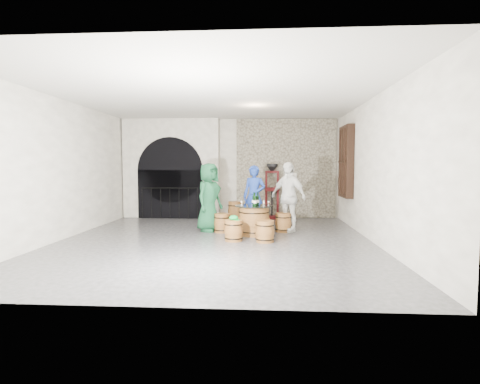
# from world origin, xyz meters

# --- Properties ---
(ground) EXTENTS (8.00, 8.00, 0.00)m
(ground) POSITION_xyz_m (0.00, 0.00, 0.00)
(ground) COLOR #2C2C2E
(ground) RESTS_ON ground
(wall_back) EXTENTS (8.00, 0.00, 8.00)m
(wall_back) POSITION_xyz_m (0.00, 4.00, 1.60)
(wall_back) COLOR silver
(wall_back) RESTS_ON ground
(wall_front) EXTENTS (8.00, 0.00, 8.00)m
(wall_front) POSITION_xyz_m (0.00, -4.00, 1.60)
(wall_front) COLOR silver
(wall_front) RESTS_ON ground
(wall_left) EXTENTS (0.00, 8.00, 8.00)m
(wall_left) POSITION_xyz_m (-3.50, 0.00, 1.60)
(wall_left) COLOR silver
(wall_left) RESTS_ON ground
(wall_right) EXTENTS (0.00, 8.00, 8.00)m
(wall_right) POSITION_xyz_m (3.50, 0.00, 1.60)
(wall_right) COLOR silver
(wall_right) RESTS_ON ground
(ceiling) EXTENTS (8.00, 8.00, 0.00)m
(ceiling) POSITION_xyz_m (0.00, 0.00, 3.20)
(ceiling) COLOR beige
(ceiling) RESTS_ON wall_back
(stone_facing_panel) EXTENTS (3.20, 0.12, 3.18)m
(stone_facing_panel) POSITION_xyz_m (1.80, 3.94, 1.60)
(stone_facing_panel) COLOR gray
(stone_facing_panel) RESTS_ON ground
(arched_opening) EXTENTS (3.10, 0.60, 3.19)m
(arched_opening) POSITION_xyz_m (-1.90, 3.74, 1.58)
(arched_opening) COLOR silver
(arched_opening) RESTS_ON ground
(shuttered_window) EXTENTS (0.23, 1.10, 2.00)m
(shuttered_window) POSITION_xyz_m (3.38, 2.40, 1.80)
(shuttered_window) COLOR black
(shuttered_window) RESTS_ON wall_right
(barrel_table) EXTENTS (0.93, 0.93, 0.72)m
(barrel_table) POSITION_xyz_m (0.86, 0.77, 0.36)
(barrel_table) COLOR brown
(barrel_table) RESTS_ON ground
(barrel_stool_left) EXTENTS (0.43, 0.43, 0.48)m
(barrel_stool_left) POSITION_xyz_m (0.04, 1.09, 0.24)
(barrel_stool_left) COLOR brown
(barrel_stool_left) RESTS_ON ground
(barrel_stool_far) EXTENTS (0.43, 0.43, 0.48)m
(barrel_stool_far) POSITION_xyz_m (0.84, 1.65, 0.24)
(barrel_stool_far) COLOR brown
(barrel_stool_far) RESTS_ON ground
(barrel_stool_right) EXTENTS (0.43, 0.43, 0.48)m
(barrel_stool_right) POSITION_xyz_m (1.59, 1.25, 0.24)
(barrel_stool_right) COLOR brown
(barrel_stool_right) RESTS_ON ground
(barrel_stool_near_right) EXTENTS (0.43, 0.43, 0.48)m
(barrel_stool_near_right) POSITION_xyz_m (1.12, -0.07, 0.24)
(barrel_stool_near_right) COLOR brown
(barrel_stool_near_right) RESTS_ON ground
(barrel_stool_near_left) EXTENTS (0.43, 0.43, 0.48)m
(barrel_stool_near_left) POSITION_xyz_m (0.42, 0.01, 0.24)
(barrel_stool_near_left) COLOR brown
(barrel_stool_near_left) RESTS_ON ground
(green_cap) EXTENTS (0.25, 0.20, 0.11)m
(green_cap) POSITION_xyz_m (0.42, 0.01, 0.52)
(green_cap) COLOR #0C8D31
(green_cap) RESTS_ON barrel_stool_near_left
(person_green) EXTENTS (0.89, 1.02, 1.76)m
(person_green) POSITION_xyz_m (-0.31, 1.23, 0.88)
(person_green) COLOR #134427
(person_green) RESTS_ON ground
(person_blue) EXTENTS (0.71, 0.57, 1.70)m
(person_blue) POSITION_xyz_m (0.83, 1.89, 0.85)
(person_blue) COLOR navy
(person_blue) RESTS_ON ground
(person_white) EXTENTS (1.07, 1.02, 1.78)m
(person_white) POSITION_xyz_m (1.71, 1.33, 0.89)
(person_white) COLOR silver
(person_white) RESTS_ON ground
(wine_bottle_left) EXTENTS (0.08, 0.08, 0.32)m
(wine_bottle_left) POSITION_xyz_m (0.85, 0.80, 0.85)
(wine_bottle_left) COLOR black
(wine_bottle_left) RESTS_ON barrel_table
(wine_bottle_center) EXTENTS (0.08, 0.08, 0.32)m
(wine_bottle_center) POSITION_xyz_m (0.88, 0.64, 0.85)
(wine_bottle_center) COLOR black
(wine_bottle_center) RESTS_ON barrel_table
(wine_bottle_right) EXTENTS (0.08, 0.08, 0.32)m
(wine_bottle_right) POSITION_xyz_m (0.94, 0.84, 0.85)
(wine_bottle_right) COLOR black
(wine_bottle_right) RESTS_ON barrel_table
(tasting_glass_a) EXTENTS (0.05, 0.05, 0.10)m
(tasting_glass_a) POSITION_xyz_m (0.56, 0.75, 0.77)
(tasting_glass_a) COLOR #A85920
(tasting_glass_a) RESTS_ON barrel_table
(tasting_glass_b) EXTENTS (0.05, 0.05, 0.10)m
(tasting_glass_b) POSITION_xyz_m (1.21, 0.89, 0.77)
(tasting_glass_b) COLOR #A85920
(tasting_glass_b) RESTS_ON barrel_table
(tasting_glass_c) EXTENTS (0.05, 0.05, 0.10)m
(tasting_glass_c) POSITION_xyz_m (0.82, 0.96, 0.77)
(tasting_glass_c) COLOR #A85920
(tasting_glass_c) RESTS_ON barrel_table
(tasting_glass_d) EXTENTS (0.05, 0.05, 0.10)m
(tasting_glass_d) POSITION_xyz_m (1.09, 1.08, 0.77)
(tasting_glass_d) COLOR #A85920
(tasting_glass_d) RESTS_ON barrel_table
(tasting_glass_e) EXTENTS (0.05, 0.05, 0.10)m
(tasting_glass_e) POSITION_xyz_m (1.09, 0.67, 0.77)
(tasting_glass_e) COLOR #A85920
(tasting_glass_e) RESTS_ON barrel_table
(tasting_glass_f) EXTENTS (0.05, 0.05, 0.10)m
(tasting_glass_f) POSITION_xyz_m (0.54, 0.95, 0.77)
(tasting_glass_f) COLOR #A85920
(tasting_glass_f) RESTS_ON barrel_table
(side_barrel) EXTENTS (0.45, 0.45, 0.60)m
(side_barrel) POSITION_xyz_m (0.21, 3.06, 0.30)
(side_barrel) COLOR brown
(side_barrel) RESTS_ON ground
(corking_press) EXTENTS (0.73, 0.43, 1.75)m
(corking_press) POSITION_xyz_m (1.35, 3.63, 1.02)
(corking_press) COLOR #430B0D
(corking_press) RESTS_ON ground
(control_box) EXTENTS (0.18, 0.10, 0.22)m
(control_box) POSITION_xyz_m (2.05, 3.86, 1.35)
(control_box) COLOR silver
(control_box) RESTS_ON wall_back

